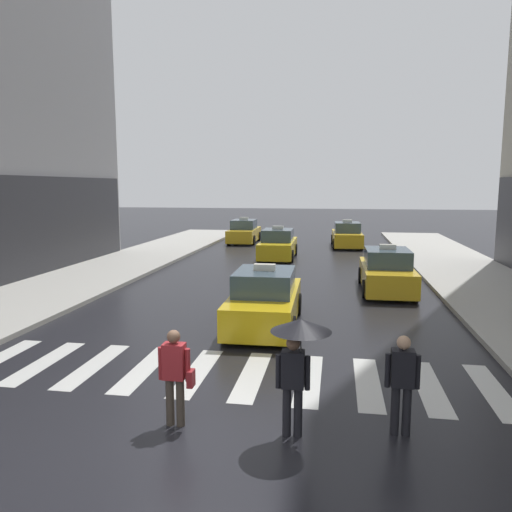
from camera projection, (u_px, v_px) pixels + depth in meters
name	position (u px, v px, depth m)	size (l,w,h in m)	color
ground_plane	(181.00, 447.00, 7.56)	(160.00, 160.00, 0.00)	black
crosswalk_markings	(224.00, 374.00, 10.49)	(11.30, 2.80, 0.01)	silver
taxi_lead	(265.00, 301.00, 14.04)	(2.00, 4.57, 1.80)	yellow
taxi_second	(387.00, 272.00, 18.66)	(1.95, 4.55, 1.80)	gold
taxi_third	(278.00, 245.00, 27.12)	(1.96, 4.56, 1.80)	yellow
taxi_fourth	(347.00, 236.00, 32.24)	(2.08, 4.61, 1.80)	gold
taxi_fifth	(244.00, 232.00, 34.65)	(1.98, 4.57, 1.80)	gold
pedestrian_with_umbrella	(298.00, 345.00, 7.67)	(0.96, 0.96, 1.94)	black
pedestrian_with_handbag	(175.00, 372.00, 8.11)	(0.60, 0.24, 1.65)	#473D33
pedestrian_plain_coat	(402.00, 379.00, 7.80)	(0.55, 0.24, 1.65)	black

